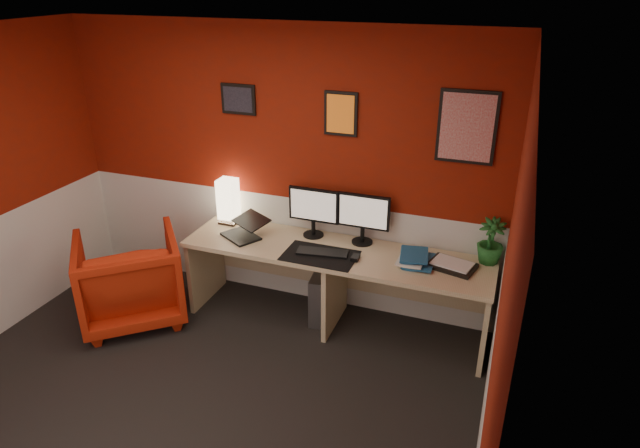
{
  "coord_description": "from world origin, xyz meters",
  "views": [
    {
      "loc": [
        1.96,
        -2.49,
        2.86
      ],
      "look_at": [
        0.6,
        1.21,
        1.05
      ],
      "focal_mm": 31.11,
      "sensor_mm": 36.0,
      "label": 1
    }
  ],
  "objects_px": {
    "monitor_right": "(363,212)",
    "armchair": "(130,278)",
    "zen_tray": "(452,266)",
    "potted_plant": "(491,241)",
    "monitor_left": "(313,205)",
    "pc_tower": "(325,294)",
    "desk": "(335,288)",
    "shoji_lamp": "(228,202)",
    "laptop": "(240,226)"
  },
  "relations": [
    {
      "from": "potted_plant",
      "to": "monitor_right",
      "type": "bearing_deg",
      "value": -179.37
    },
    {
      "from": "monitor_left",
      "to": "shoji_lamp",
      "type": "bearing_deg",
      "value": -179.8
    },
    {
      "from": "shoji_lamp",
      "to": "laptop",
      "type": "bearing_deg",
      "value": -45.68
    },
    {
      "from": "monitor_right",
      "to": "zen_tray",
      "type": "height_order",
      "value": "monitor_right"
    },
    {
      "from": "monitor_left",
      "to": "pc_tower",
      "type": "bearing_deg",
      "value": -36.5
    },
    {
      "from": "shoji_lamp",
      "to": "zen_tray",
      "type": "xyz_separation_m",
      "value": [
        2.06,
        -0.16,
        -0.18
      ]
    },
    {
      "from": "armchair",
      "to": "monitor_right",
      "type": "bearing_deg",
      "value": 160.75
    },
    {
      "from": "monitor_left",
      "to": "monitor_right",
      "type": "bearing_deg",
      "value": 1.74
    },
    {
      "from": "shoji_lamp",
      "to": "zen_tray",
      "type": "relative_size",
      "value": 1.14
    },
    {
      "from": "monitor_left",
      "to": "zen_tray",
      "type": "xyz_separation_m",
      "value": [
        1.23,
        -0.16,
        -0.28
      ]
    },
    {
      "from": "monitor_right",
      "to": "pc_tower",
      "type": "xyz_separation_m",
      "value": [
        -0.29,
        -0.13,
        -0.8
      ]
    },
    {
      "from": "zen_tray",
      "to": "pc_tower",
      "type": "height_order",
      "value": "zen_tray"
    },
    {
      "from": "shoji_lamp",
      "to": "zen_tray",
      "type": "height_order",
      "value": "shoji_lamp"
    },
    {
      "from": "desk",
      "to": "monitor_right",
      "type": "distance_m",
      "value": 0.71
    },
    {
      "from": "shoji_lamp",
      "to": "monitor_left",
      "type": "xyz_separation_m",
      "value": [
        0.83,
        0.0,
        0.09
      ]
    },
    {
      "from": "laptop",
      "to": "zen_tray",
      "type": "height_order",
      "value": "laptop"
    },
    {
      "from": "zen_tray",
      "to": "potted_plant",
      "type": "height_order",
      "value": "potted_plant"
    },
    {
      "from": "desk",
      "to": "shoji_lamp",
      "type": "height_order",
      "value": "shoji_lamp"
    },
    {
      "from": "desk",
      "to": "shoji_lamp",
      "type": "relative_size",
      "value": 6.5
    },
    {
      "from": "desk",
      "to": "armchair",
      "type": "relative_size",
      "value": 3.0
    },
    {
      "from": "potted_plant",
      "to": "pc_tower",
      "type": "distance_m",
      "value": 1.51
    },
    {
      "from": "desk",
      "to": "pc_tower",
      "type": "distance_m",
      "value": 0.21
    },
    {
      "from": "monitor_left",
      "to": "monitor_right",
      "type": "distance_m",
      "value": 0.44
    },
    {
      "from": "monitor_left",
      "to": "zen_tray",
      "type": "bearing_deg",
      "value": -7.53
    },
    {
      "from": "potted_plant",
      "to": "shoji_lamp",
      "type": "bearing_deg",
      "value": -179.31
    },
    {
      "from": "desk",
      "to": "zen_tray",
      "type": "relative_size",
      "value": 7.43
    },
    {
      "from": "monitor_right",
      "to": "armchair",
      "type": "relative_size",
      "value": 0.67
    },
    {
      "from": "monitor_right",
      "to": "potted_plant",
      "type": "xyz_separation_m",
      "value": [
        1.04,
        0.01,
        -0.1
      ]
    },
    {
      "from": "zen_tray",
      "to": "potted_plant",
      "type": "relative_size",
      "value": 0.94
    },
    {
      "from": "pc_tower",
      "to": "armchair",
      "type": "bearing_deg",
      "value": -166.07
    },
    {
      "from": "shoji_lamp",
      "to": "potted_plant",
      "type": "relative_size",
      "value": 1.08
    },
    {
      "from": "pc_tower",
      "to": "armchair",
      "type": "height_order",
      "value": "armchair"
    },
    {
      "from": "zen_tray",
      "to": "desk",
      "type": "bearing_deg",
      "value": -177.34
    },
    {
      "from": "monitor_left",
      "to": "zen_tray",
      "type": "distance_m",
      "value": 1.27
    },
    {
      "from": "monitor_right",
      "to": "zen_tray",
      "type": "distance_m",
      "value": 0.85
    },
    {
      "from": "zen_tray",
      "to": "potted_plant",
      "type": "bearing_deg",
      "value": 36.11
    },
    {
      "from": "monitor_left",
      "to": "zen_tray",
      "type": "height_order",
      "value": "monitor_left"
    },
    {
      "from": "laptop",
      "to": "pc_tower",
      "type": "distance_m",
      "value": 0.97
    },
    {
      "from": "monitor_right",
      "to": "monitor_left",
      "type": "bearing_deg",
      "value": -178.26
    },
    {
      "from": "zen_tray",
      "to": "pc_tower",
      "type": "distance_m",
      "value": 1.19
    },
    {
      "from": "desk",
      "to": "shoji_lamp",
      "type": "bearing_deg",
      "value": 169.52
    },
    {
      "from": "potted_plant",
      "to": "monitor_left",
      "type": "bearing_deg",
      "value": -179.04
    },
    {
      "from": "monitor_left",
      "to": "laptop",
      "type": "bearing_deg",
      "value": -156.61
    },
    {
      "from": "monitor_right",
      "to": "pc_tower",
      "type": "bearing_deg",
      "value": -156.05
    },
    {
      "from": "monitor_right",
      "to": "potted_plant",
      "type": "height_order",
      "value": "monitor_right"
    },
    {
      "from": "desk",
      "to": "monitor_right",
      "type": "height_order",
      "value": "monitor_right"
    },
    {
      "from": "desk",
      "to": "armchair",
      "type": "bearing_deg",
      "value": -163.67
    },
    {
      "from": "monitor_left",
      "to": "monitor_right",
      "type": "relative_size",
      "value": 1.0
    },
    {
      "from": "shoji_lamp",
      "to": "pc_tower",
      "type": "height_order",
      "value": "shoji_lamp"
    },
    {
      "from": "monitor_left",
      "to": "armchair",
      "type": "distance_m",
      "value": 1.74
    }
  ]
}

